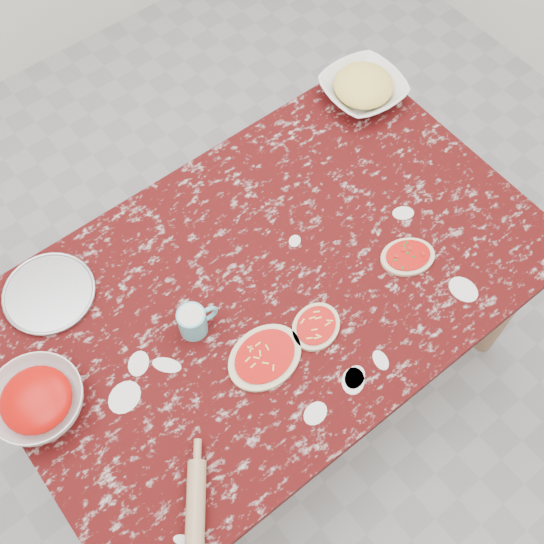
{
  "coord_description": "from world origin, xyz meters",
  "views": [
    {
      "loc": [
        -0.57,
        -0.73,
        2.5
      ],
      "look_at": [
        0.0,
        0.0,
        0.8
      ],
      "focal_mm": 45.23,
      "sensor_mm": 36.0,
      "label": 1
    }
  ],
  "objects": [
    {
      "name": "pizza_mid",
      "position": [
        0.0,
        -0.19,
        0.76
      ],
      "size": [
        0.18,
        0.17,
        0.02
      ],
      "color": "beige",
      "rests_on": "worktable"
    },
    {
      "name": "cheese_bowl",
      "position": [
        0.67,
        0.37,
        0.78
      ],
      "size": [
        0.28,
        0.28,
        0.07
      ],
      "primitive_type": "imported",
      "rotation": [
        0.0,
        0.0,
        -0.07
      ],
      "color": "white",
      "rests_on": "worktable"
    },
    {
      "name": "pizza_tray",
      "position": [
        -0.53,
        0.36,
        0.76
      ],
      "size": [
        0.3,
        0.3,
        0.01
      ],
      "primitive_type": "cylinder",
      "rotation": [
        0.0,
        0.0,
        -0.18
      ],
      "color": "#B2B2B7",
      "rests_on": "worktable"
    },
    {
      "name": "flour_mug",
      "position": [
        -0.26,
        0.01,
        0.8
      ],
      "size": [
        0.12,
        0.08,
        0.09
      ],
      "color": "#5AB8C1",
      "rests_on": "worktable"
    },
    {
      "name": "sauce_bowl",
      "position": [
        -0.71,
        0.08,
        0.79
      ],
      "size": [
        0.33,
        0.33,
        0.08
      ],
      "primitive_type": "imported",
      "rotation": [
        0.0,
        0.0,
        -0.43
      ],
      "color": "white",
      "rests_on": "worktable"
    },
    {
      "name": "ground",
      "position": [
        0.0,
        0.0,
        0.0
      ],
      "size": [
        4.0,
        4.0,
        0.0
      ],
      "primitive_type": "plane",
      "color": "gray"
    },
    {
      "name": "pizza_left",
      "position": [
        -0.16,
        -0.18,
        0.76
      ],
      "size": [
        0.23,
        0.19,
        0.02
      ],
      "color": "beige",
      "rests_on": "worktable"
    },
    {
      "name": "rolling_pin",
      "position": [
        -0.54,
        -0.39,
        0.77
      ],
      "size": [
        0.18,
        0.22,
        0.05
      ],
      "primitive_type": "cylinder",
      "rotation": [
        0.0,
        1.57,
        0.93
      ],
      "color": "tan",
      "rests_on": "worktable"
    },
    {
      "name": "worktable",
      "position": [
        0.0,
        0.0,
        0.67
      ],
      "size": [
        1.6,
        1.0,
        0.75
      ],
      "color": "#370808",
      "rests_on": "ground"
    },
    {
      "name": "pizza_right",
      "position": [
        0.36,
        -0.19,
        0.76
      ],
      "size": [
        0.2,
        0.18,
        0.02
      ],
      "color": "beige",
      "rests_on": "worktable"
    }
  ]
}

